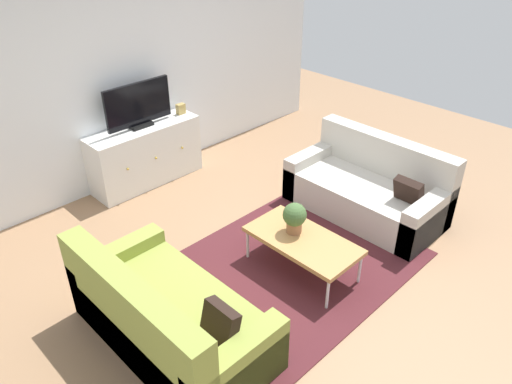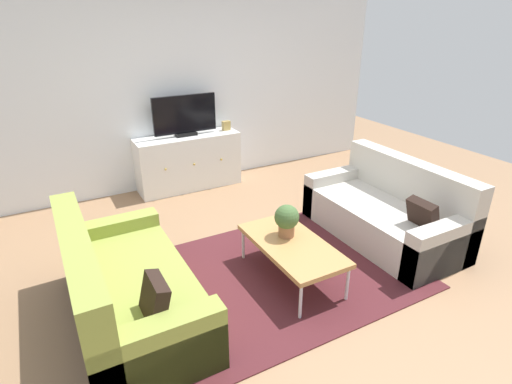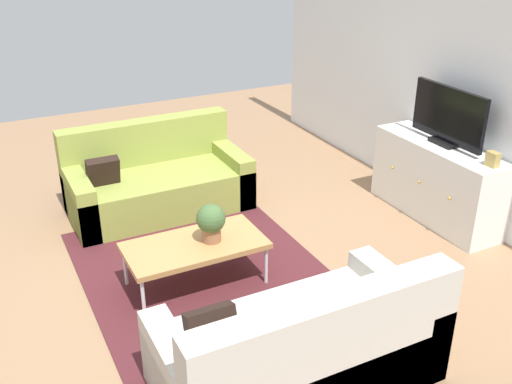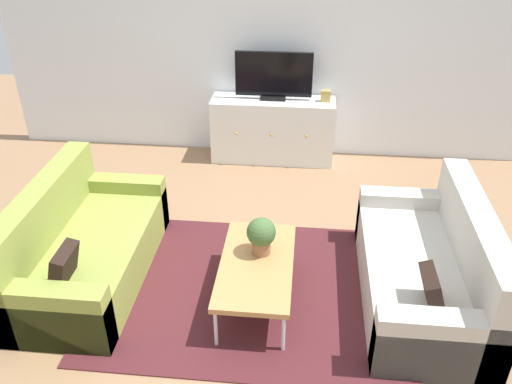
% 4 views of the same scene
% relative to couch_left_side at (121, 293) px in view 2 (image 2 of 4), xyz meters
% --- Properties ---
extents(ground_plane, '(10.00, 10.00, 0.00)m').
position_rel_couch_left_side_xyz_m(ground_plane, '(1.44, 0.10, -0.27)').
color(ground_plane, '#997251').
extents(wall_back, '(6.40, 0.12, 2.70)m').
position_rel_couch_left_side_xyz_m(wall_back, '(1.44, 2.65, 1.08)').
color(wall_back, white).
rests_on(wall_back, ground_plane).
extents(area_rug, '(2.50, 1.90, 0.01)m').
position_rel_couch_left_side_xyz_m(area_rug, '(1.44, -0.05, -0.27)').
color(area_rug, '#4C1E23').
rests_on(area_rug, ground_plane).
extents(couch_left_side, '(0.88, 1.74, 0.84)m').
position_rel_couch_left_side_xyz_m(couch_left_side, '(0.00, 0.00, 0.00)').
color(couch_left_side, olive).
rests_on(couch_left_side, ground_plane).
extents(couch_right_side, '(0.88, 1.74, 0.84)m').
position_rel_couch_left_side_xyz_m(couch_right_side, '(2.88, 0.00, 0.00)').
color(couch_right_side, beige).
rests_on(couch_right_side, ground_plane).
extents(coffee_table, '(0.56, 1.09, 0.38)m').
position_rel_couch_left_side_xyz_m(coffee_table, '(1.50, -0.16, 0.08)').
color(coffee_table, '#B7844C').
rests_on(coffee_table, ground_plane).
extents(potted_plant, '(0.23, 0.23, 0.31)m').
position_rel_couch_left_side_xyz_m(potted_plant, '(1.53, -0.03, 0.28)').
color(potted_plant, '#936042').
rests_on(potted_plant, coffee_table).
extents(tv_console, '(1.42, 0.47, 0.75)m').
position_rel_couch_left_side_xyz_m(tv_console, '(1.44, 2.37, 0.10)').
color(tv_console, white).
rests_on(tv_console, ground_plane).
extents(flat_screen_tv, '(0.87, 0.16, 0.54)m').
position_rel_couch_left_side_xyz_m(flat_screen_tv, '(1.44, 2.39, 0.75)').
color(flat_screen_tv, black).
rests_on(flat_screen_tv, tv_console).
extents(mantel_clock, '(0.11, 0.07, 0.13)m').
position_rel_couch_left_side_xyz_m(mantel_clock, '(2.03, 2.37, 0.54)').
color(mantel_clock, tan).
rests_on(mantel_clock, tv_console).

